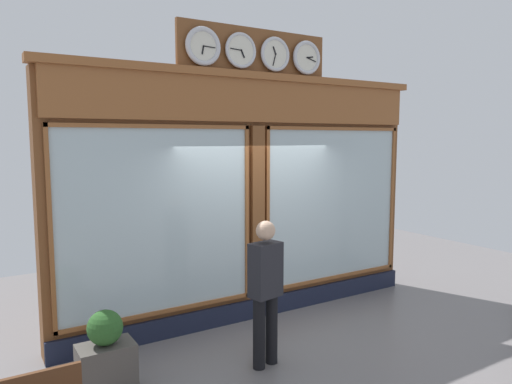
# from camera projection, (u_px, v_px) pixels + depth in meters

# --- Properties ---
(shop_facade) EXTENTS (5.84, 0.42, 4.11)m
(shop_facade) POSITION_uv_depth(u_px,v_px,m) (251.00, 194.00, 6.87)
(shop_facade) COLOR brown
(shop_facade) RESTS_ON ground_plane
(pedestrian) EXTENTS (0.40, 0.29, 1.69)m
(pedestrian) POSITION_uv_depth(u_px,v_px,m) (265.00, 287.00, 5.38)
(pedestrian) COLOR black
(pedestrian) RESTS_ON ground_plane
(planter_box) EXTENTS (0.56, 0.36, 0.53)m
(planter_box) POSITION_uv_depth(u_px,v_px,m) (107.00, 370.00, 4.83)
(planter_box) COLOR #4C4742
(planter_box) RESTS_ON ground_plane
(planter_shrub) EXTENTS (0.36, 0.36, 0.36)m
(planter_shrub) POSITION_uv_depth(u_px,v_px,m) (105.00, 328.00, 4.78)
(planter_shrub) COLOR #285623
(planter_shrub) RESTS_ON planter_box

